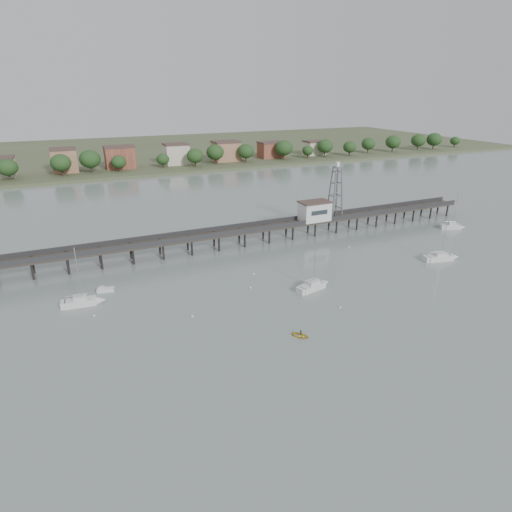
{
  "coord_description": "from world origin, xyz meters",
  "views": [
    {
      "loc": [
        -35.94,
        -36.67,
        38.03
      ],
      "look_at": [
        -0.63,
        42.0,
        4.0
      ],
      "focal_mm": 30.0,
      "sensor_mm": 36.0,
      "label": 1
    }
  ],
  "objects": [
    {
      "name": "sailboat_d",
      "position": [
        43.25,
        30.69,
        0.64
      ],
      "size": [
        8.55,
        4.1,
        13.59
      ],
      "rotation": [
        0.0,
        0.0,
        -0.22
      ],
      "color": "silver",
      "rests_on": "ground"
    },
    {
      "name": "far_shore",
      "position": [
        0.36,
        239.58,
        0.95
      ],
      "size": [
        500.0,
        170.0,
        10.4
      ],
      "color": "#475133",
      "rests_on": "ground"
    },
    {
      "name": "yellow_dinghy",
      "position": [
        -4.56,
        15.37,
        0.0
      ],
      "size": [
        1.93,
        1.7,
        2.81
      ],
      "primitive_type": "imported",
      "rotation": [
        0.0,
        0.0,
        0.67
      ],
      "color": "yellow",
      "rests_on": "ground"
    },
    {
      "name": "sailboat_e",
      "position": [
        64.59,
        47.21,
        0.66
      ],
      "size": [
        6.57,
        4.33,
        10.71
      ],
      "rotation": [
        0.0,
        0.0,
        -0.43
      ],
      "color": "silver",
      "rests_on": "ground"
    },
    {
      "name": "ground_plane",
      "position": [
        0.0,
        0.0,
        0.0
      ],
      "size": [
        500.0,
        500.0,
        0.0
      ],
      "primitive_type": "plane",
      "color": "slate",
      "rests_on": "ground"
    },
    {
      "name": "sailboat_b",
      "position": [
        -35.69,
        41.53,
        0.65
      ],
      "size": [
        7.43,
        2.75,
        12.1
      ],
      "rotation": [
        0.0,
        0.0,
        -0.09
      ],
      "color": "silver",
      "rests_on": "ground"
    },
    {
      "name": "pier",
      "position": [
        0.0,
        60.0,
        3.79
      ],
      "size": [
        150.0,
        5.0,
        5.5
      ],
      "color": "#2D2823",
      "rests_on": "ground"
    },
    {
      "name": "pier_building",
      "position": [
        25.0,
        60.0,
        6.67
      ],
      "size": [
        8.4,
        5.4,
        5.3
      ],
      "color": "silver",
      "rests_on": "ground"
    },
    {
      "name": "white_tender",
      "position": [
        -31.98,
        45.89,
        0.39
      ],
      "size": [
        3.5,
        2.05,
        1.28
      ],
      "rotation": [
        0.0,
        0.0,
        -0.22
      ],
      "color": "silver",
      "rests_on": "ground"
    },
    {
      "name": "mooring_buoys",
      "position": [
        2.34,
        34.61,
        0.08
      ],
      "size": [
        77.2,
        26.63,
        0.39
      ],
      "color": "beige",
      "rests_on": "ground"
    },
    {
      "name": "lattice_tower",
      "position": [
        31.5,
        60.0,
        11.1
      ],
      "size": [
        3.2,
        3.2,
        15.5
      ],
      "color": "slate",
      "rests_on": "ground"
    },
    {
      "name": "sailboat_c",
      "position": [
        7.41,
        29.97,
        0.64
      ],
      "size": [
        8.0,
        4.05,
        12.75
      ],
      "rotation": [
        0.0,
        0.0,
        0.25
      ],
      "color": "silver",
      "rests_on": "ground"
    },
    {
      "name": "dinghy_occupant",
      "position": [
        -4.56,
        15.37,
        0.0
      ],
      "size": [
        0.43,
        1.05,
        0.25
      ],
      "primitive_type": "imported",
      "rotation": [
        0.0,
        0.0,
        3.09
      ],
      "color": "black",
      "rests_on": "ground"
    }
  ]
}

